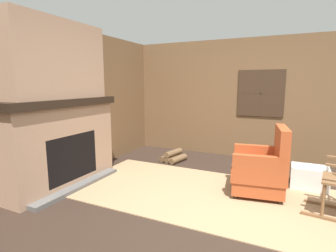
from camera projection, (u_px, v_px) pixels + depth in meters
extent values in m
plane|color=#2D2119|center=(232.00, 222.00, 2.88)|extent=(14.00, 14.00, 0.00)
cube|color=brown|center=(49.00, 105.00, 3.84)|extent=(0.06, 6.00, 2.39)
cube|color=brown|center=(264.00, 100.00, 5.12)|extent=(6.00, 0.06, 2.39)
cube|color=#382619|center=(261.00, 93.00, 5.09)|extent=(0.87, 0.02, 0.90)
cube|color=silver|center=(261.00, 93.00, 5.10)|extent=(0.83, 0.01, 0.86)
cube|color=#382619|center=(261.00, 93.00, 5.09)|extent=(0.02, 0.02, 0.86)
cube|color=#382619|center=(261.00, 93.00, 5.09)|extent=(0.83, 0.02, 0.02)
cube|color=#9E7A60|center=(63.00, 147.00, 3.84)|extent=(0.41, 1.75, 1.18)
cube|color=black|center=(72.00, 157.00, 3.79)|extent=(0.08, 0.91, 0.66)
cube|color=#565451|center=(80.00, 186.00, 3.81)|extent=(0.16, 1.58, 0.06)
cube|color=black|center=(60.00, 103.00, 3.74)|extent=(0.51, 1.85, 0.11)
cube|color=#9E7A60|center=(57.00, 60.00, 3.64)|extent=(0.36, 1.54, 1.08)
cube|color=#997A56|center=(204.00, 194.00, 3.61)|extent=(3.73, 1.83, 0.01)
cube|color=#A84723|center=(257.00, 181.00, 3.59)|extent=(0.74, 0.73, 0.24)
cube|color=#A84723|center=(258.00, 171.00, 3.57)|extent=(0.78, 0.77, 0.18)
cube|color=#A84723|center=(282.00, 147.00, 3.43)|extent=(0.22, 0.68, 0.53)
cube|color=#A84723|center=(258.00, 163.00, 3.27)|extent=(0.62, 0.18, 0.20)
cube|color=#A84723|center=(256.00, 152.00, 3.82)|extent=(0.62, 0.18, 0.20)
cylinder|color=#332319|center=(235.00, 197.00, 3.44)|extent=(0.06, 0.06, 0.06)
cylinder|color=#332319|center=(237.00, 182.00, 3.95)|extent=(0.06, 0.06, 0.06)
cylinder|color=#332319|center=(280.00, 202.00, 3.29)|extent=(0.06, 0.06, 0.06)
cylinder|color=#332319|center=(276.00, 187.00, 3.79)|extent=(0.06, 0.06, 0.06)
cylinder|color=brown|center=(323.00, 200.00, 2.90)|extent=(0.04, 0.04, 0.38)
cylinder|color=brown|center=(325.00, 189.00, 3.21)|extent=(0.04, 0.04, 0.38)
cylinder|color=brown|center=(169.00, 157.00, 5.21)|extent=(0.21, 0.46, 0.12)
cylinder|color=brown|center=(173.00, 158.00, 5.14)|extent=(0.21, 0.46, 0.12)
cylinder|color=brown|center=(178.00, 159.00, 5.07)|extent=(0.21, 0.46, 0.12)
cylinder|color=brown|center=(173.00, 153.00, 5.12)|extent=(0.21, 0.46, 0.12)
cube|color=white|center=(308.00, 188.00, 3.82)|extent=(0.49, 0.37, 0.01)
cube|color=white|center=(329.00, 180.00, 3.69)|extent=(0.01, 0.37, 0.32)
cube|color=white|center=(291.00, 175.00, 3.89)|extent=(0.01, 0.37, 0.32)
cube|color=white|center=(309.00, 174.00, 3.95)|extent=(0.49, 0.01, 0.32)
cube|color=white|center=(310.00, 182.00, 3.63)|extent=(0.49, 0.01, 0.32)
ellipsoid|color=white|center=(309.00, 176.00, 3.79)|extent=(0.39, 0.29, 0.19)
ellipsoid|color=#B24C42|center=(43.00, 95.00, 3.53)|extent=(0.13, 0.13, 0.11)
cylinder|color=white|center=(43.00, 84.00, 3.50)|extent=(0.07, 0.07, 0.20)
cube|color=gray|center=(92.00, 93.00, 4.38)|extent=(0.15, 0.27, 0.12)
cube|color=silver|center=(96.00, 92.00, 4.35)|extent=(0.01, 0.04, 0.02)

